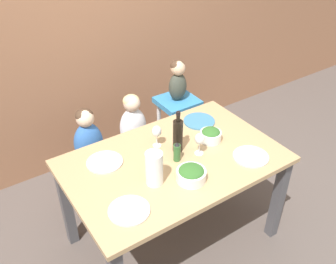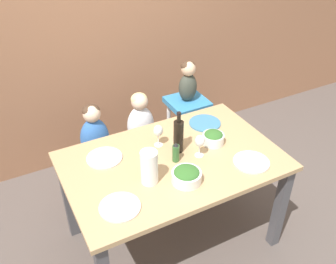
{
  "view_description": "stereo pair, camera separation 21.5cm",
  "coord_description": "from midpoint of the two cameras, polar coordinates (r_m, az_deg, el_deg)",
  "views": [
    {
      "loc": [
        -1.12,
        -1.61,
        2.34
      ],
      "look_at": [
        0.0,
        0.07,
        0.95
      ],
      "focal_mm": 40.0,
      "sensor_mm": 36.0,
      "label": 1
    },
    {
      "loc": [
        -0.94,
        -1.72,
        2.34
      ],
      "look_at": [
        0.0,
        0.07,
        0.95
      ],
      "focal_mm": 40.0,
      "sensor_mm": 36.0,
      "label": 2
    }
  ],
  "objects": [
    {
      "name": "salad_bowl_small",
      "position": [
        2.65,
        9.24,
        -0.9
      ],
      "size": [
        0.15,
        0.15,
        0.1
      ],
      "color": "white",
      "rests_on": "dining_table"
    },
    {
      "name": "person_child_center",
      "position": [
        3.08,
        -2.23,
        1.77
      ],
      "size": [
        0.23,
        0.18,
        0.47
      ],
      "color": "silver",
      "rests_on": "chair_far_center"
    },
    {
      "name": "chair_far_center",
      "position": [
        3.25,
        -2.11,
        -2.75
      ],
      "size": [
        0.38,
        0.37,
        0.45
      ],
      "color": "silver",
      "rests_on": "ground_plane"
    },
    {
      "name": "dinner_plate_front_left",
      "position": [
        2.18,
        -4.5,
        -11.44
      ],
      "size": [
        0.24,
        0.24,
        0.01
      ],
      "color": "silver",
      "rests_on": "dining_table"
    },
    {
      "name": "dinner_plate_back_right",
      "position": [
        2.88,
        7.78,
        1.29
      ],
      "size": [
        0.24,
        0.24,
        0.01
      ],
      "color": "teal",
      "rests_on": "dining_table"
    },
    {
      "name": "wine_glass_far",
      "position": [
        2.56,
        0.91,
        0.05
      ],
      "size": [
        0.07,
        0.07,
        0.16
      ],
      "color": "white",
      "rests_on": "dining_table"
    },
    {
      "name": "wall_back",
      "position": [
        3.31,
        -8.65,
        16.72
      ],
      "size": [
        10.0,
        0.06,
        2.7
      ],
      "color": "#9E6B4C",
      "rests_on": "ground_plane"
    },
    {
      "name": "dinner_plate_front_right",
      "position": [
        2.56,
        14.96,
        -4.53
      ],
      "size": [
        0.24,
        0.24,
        0.01
      ],
      "color": "silver",
      "rests_on": "dining_table"
    },
    {
      "name": "wine_glass_near",
      "position": [
        2.48,
        7.35,
        -1.51
      ],
      "size": [
        0.07,
        0.07,
        0.16
      ],
      "color": "white",
      "rests_on": "dining_table"
    },
    {
      "name": "dining_table",
      "position": [
        2.57,
        3.13,
        -6.16
      ],
      "size": [
        1.44,
        0.93,
        0.77
      ],
      "color": "tan",
      "rests_on": "ground_plane"
    },
    {
      "name": "person_baby_right",
      "position": [
        3.14,
        5.04,
        7.84
      ],
      "size": [
        0.16,
        0.13,
        0.36
      ],
      "color": "#3D4238",
      "rests_on": "chair_right_highchair"
    },
    {
      "name": "wine_bottle",
      "position": [
        2.51,
        4.07,
        -0.62
      ],
      "size": [
        0.07,
        0.07,
        0.31
      ],
      "color": "black",
      "rests_on": "dining_table"
    },
    {
      "name": "person_child_left",
      "position": [
        2.96,
        -9.16,
        -0.19
      ],
      "size": [
        0.23,
        0.18,
        0.47
      ],
      "color": "#3366B2",
      "rests_on": "chair_far_left"
    },
    {
      "name": "dinner_plate_back_left",
      "position": [
        2.52,
        -7.27,
        -4.01
      ],
      "size": [
        0.24,
        0.24,
        0.01
      ],
      "color": "silver",
      "rests_on": "dining_table"
    },
    {
      "name": "chair_far_left",
      "position": [
        3.14,
        -8.65,
        -4.76
      ],
      "size": [
        0.38,
        0.37,
        0.45
      ],
      "color": "silver",
      "rests_on": "ground_plane"
    },
    {
      "name": "chair_right_highchair",
      "position": [
        3.32,
        4.73,
        2.12
      ],
      "size": [
        0.33,
        0.32,
        0.75
      ],
      "color": "silver",
      "rests_on": "ground_plane"
    },
    {
      "name": "condiment_bottle_hot_sauce",
      "position": [
        2.45,
        3.71,
        -3.19
      ],
      "size": [
        0.05,
        0.05,
        0.15
      ],
      "color": "#336633",
      "rests_on": "dining_table"
    },
    {
      "name": "ground_plane",
      "position": [
        3.05,
        2.73,
        -15.69
      ],
      "size": [
        14.0,
        14.0,
        0.0
      ],
      "primitive_type": "plane",
      "color": "#564C47"
    },
    {
      "name": "salad_bowl_large",
      "position": [
        2.31,
        5.53,
        -6.69
      ],
      "size": [
        0.19,
        0.19,
        0.1
      ],
      "color": "white",
      "rests_on": "dining_table"
    },
    {
      "name": "paper_towel_roll",
      "position": [
        2.26,
        -0.15,
        -5.49
      ],
      "size": [
        0.11,
        0.11,
        0.23
      ],
      "color": "white",
      "rests_on": "dining_table"
    }
  ]
}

